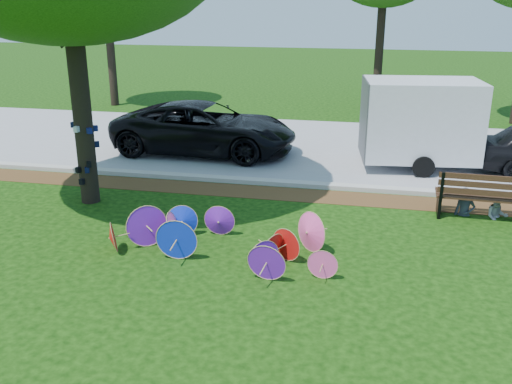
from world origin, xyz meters
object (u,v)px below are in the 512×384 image
black_van (205,128)px  person_left (467,189)px  parasol_pile (219,237)px  person_right (499,196)px  cargo_trailer (420,119)px  park_bench (483,194)px

black_van → person_left: black_van is taller
parasol_pile → person_left: person_left is taller
person_right → parasol_pile: bearing=-154.2°
cargo_trailer → person_right: cargo_trailer is taller
person_left → person_right: bearing=3.7°
black_van → person_right: 8.99m
person_right → person_left: bearing=177.0°
parasol_pile → park_bench: 6.13m
black_van → person_left: bearing=-116.3°
parasol_pile → park_bench: bearing=30.0°
parasol_pile → person_left: (4.95, 3.11, 0.26)m
parasol_pile → park_bench: (5.30, 3.06, 0.18)m
black_van → park_bench: bearing=-115.5°
park_bench → person_right: 0.35m
cargo_trailer → person_right: bearing=-74.0°
park_bench → person_right: (0.35, 0.05, -0.03)m
person_left → person_right: size_ratio=1.22×
park_bench → person_left: size_ratio=1.67×
parasol_pile → person_right: size_ratio=4.52×
black_van → cargo_trailer: bearing=-90.0°
parasol_pile → black_van: bearing=108.5°
parasol_pile → person_left: 5.86m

